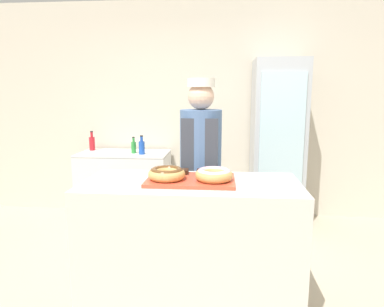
% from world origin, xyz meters
% --- Properties ---
extents(wall_back, '(8.00, 0.06, 2.70)m').
position_xyz_m(wall_back, '(0.00, 2.13, 1.35)').
color(wall_back, beige).
rests_on(wall_back, ground_plane).
extents(display_counter, '(1.49, 0.66, 0.97)m').
position_xyz_m(display_counter, '(0.00, 0.00, 0.49)').
color(display_counter, beige).
rests_on(display_counter, ground_plane).
extents(serving_tray, '(0.60, 0.39, 0.02)m').
position_xyz_m(serving_tray, '(0.00, 0.00, 0.98)').
color(serving_tray, '#D84C33').
rests_on(serving_tray, display_counter).
extents(donut_chocolate_glaze, '(0.25, 0.25, 0.08)m').
position_xyz_m(donut_chocolate_glaze, '(-0.16, -0.04, 1.04)').
color(donut_chocolate_glaze, tan).
rests_on(donut_chocolate_glaze, serving_tray).
extents(donut_light_glaze, '(0.25, 0.25, 0.08)m').
position_xyz_m(donut_light_glaze, '(0.16, -0.04, 1.04)').
color(donut_light_glaze, tan).
rests_on(donut_light_glaze, serving_tray).
extents(brownie_back_left, '(0.09, 0.09, 0.03)m').
position_xyz_m(brownie_back_left, '(-0.08, 0.14, 1.01)').
color(brownie_back_left, black).
rests_on(brownie_back_left, serving_tray).
extents(brownie_back_right, '(0.09, 0.09, 0.03)m').
position_xyz_m(brownie_back_right, '(0.08, 0.14, 1.01)').
color(brownie_back_right, black).
rests_on(brownie_back_right, serving_tray).
extents(baker_person, '(0.36, 0.36, 1.69)m').
position_xyz_m(baker_person, '(0.03, 0.63, 0.90)').
color(baker_person, '#4C4C51').
rests_on(baker_person, ground_plane).
extents(beverage_fridge, '(0.57, 0.63, 1.95)m').
position_xyz_m(beverage_fridge, '(0.85, 1.76, 0.98)').
color(beverage_fridge, '#ADB2B7').
rests_on(beverage_fridge, ground_plane).
extents(chest_freezer, '(1.08, 0.58, 0.86)m').
position_xyz_m(chest_freezer, '(-0.99, 1.76, 0.43)').
color(chest_freezer, silver).
rests_on(chest_freezer, ground_plane).
extents(bottle_blue, '(0.07, 0.07, 0.23)m').
position_xyz_m(bottle_blue, '(-0.74, 1.67, 0.94)').
color(bottle_blue, '#1E4CB2').
rests_on(bottle_blue, chest_freezer).
extents(bottle_red, '(0.07, 0.07, 0.24)m').
position_xyz_m(bottle_red, '(-1.44, 1.90, 0.95)').
color(bottle_red, red).
rests_on(bottle_red, chest_freezer).
extents(bottle_green, '(0.06, 0.06, 0.20)m').
position_xyz_m(bottle_green, '(-0.86, 1.73, 0.93)').
color(bottle_green, '#2D8C38').
rests_on(bottle_green, chest_freezer).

